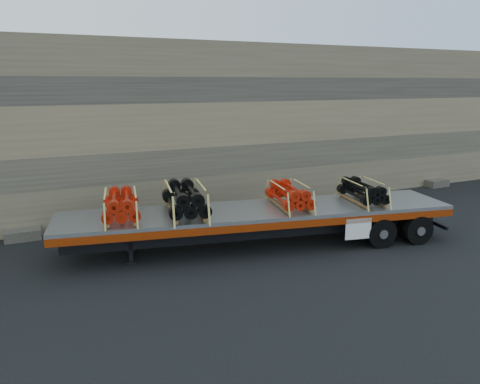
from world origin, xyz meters
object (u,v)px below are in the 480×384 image
object	(u,v)px
bundle_front	(121,206)
bundle_midfront	(185,200)
bundle_midrear	(289,196)
bundle_rear	(363,192)
trailer	(259,227)

from	to	relation	value
bundle_front	bundle_midfront	world-z (taller)	bundle_midfront
bundle_front	bundle_midrear	size ratio (longest dim) A/B	1.04
bundle_front	bundle_midfront	bearing A→B (deg)	0.00
bundle_midrear	bundle_rear	world-z (taller)	bundle_midrear
bundle_midfront	bundle_midrear	bearing A→B (deg)	0.00
bundle_front	bundle_midfront	distance (m)	1.99
trailer	bundle_rear	xyz separation A→B (m)	(3.70, -0.74, 1.01)
bundle_rear	bundle_midrear	bearing A→B (deg)	180.00
bundle_front	bundle_midrear	world-z (taller)	bundle_front
bundle_midrear	bundle_midfront	bearing A→B (deg)	180.00
bundle_rear	bundle_front	bearing A→B (deg)	180.00
bundle_midfront	bundle_midrear	distance (m)	3.50
bundle_front	bundle_midrear	xyz separation A→B (m)	(5.38, -1.08, -0.01)
trailer	bundle_midrear	distance (m)	1.47
bundle_front	bundle_rear	xyz separation A→B (m)	(8.05, -1.61, -0.03)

